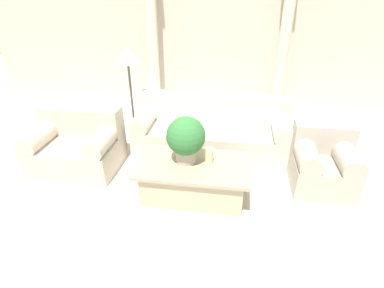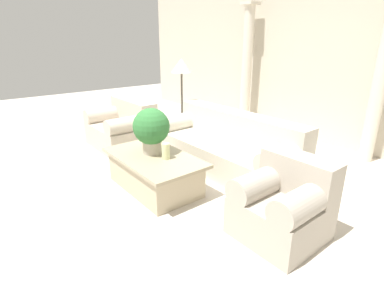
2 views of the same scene
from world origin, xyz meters
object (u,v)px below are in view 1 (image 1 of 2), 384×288
at_px(floor_lamp, 128,61).
at_px(loveseat, 77,144).
at_px(coffee_table, 194,179).
at_px(armchair, 323,161).
at_px(potted_plant, 186,138).
at_px(sofa_long, 212,130).

bearing_deg(floor_lamp, loveseat, -120.46).
xyz_separation_m(loveseat, coffee_table, (1.76, -0.44, -0.12)).
bearing_deg(armchair, coffee_table, -164.07).
distance_m(potted_plant, armchair, 1.83).
height_order(coffee_table, potted_plant, potted_plant).
relative_size(coffee_table, potted_plant, 2.34).
relative_size(loveseat, coffee_table, 0.86).
bearing_deg(floor_lamp, armchair, -17.47).
bearing_deg(sofa_long, loveseat, -157.55).
distance_m(floor_lamp, armchair, 3.13).
bearing_deg(potted_plant, armchair, 13.60).
distance_m(loveseat, coffee_table, 1.81).
relative_size(sofa_long, armchair, 3.00).
relative_size(coffee_table, floor_lamp, 0.90).
bearing_deg(coffee_table, floor_lamp, 131.81).
xyz_separation_m(coffee_table, potted_plant, (-0.10, 0.05, 0.55)).
height_order(loveseat, armchair, loveseat).
bearing_deg(loveseat, potted_plant, -13.29).
bearing_deg(potted_plant, floor_lamp, 130.24).
bearing_deg(armchair, potted_plant, -166.40).
bearing_deg(armchair, floor_lamp, 162.53).
distance_m(potted_plant, floor_lamp, 1.80).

